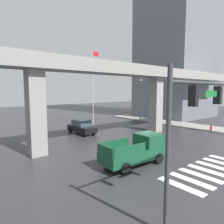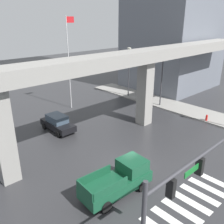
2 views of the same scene
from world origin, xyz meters
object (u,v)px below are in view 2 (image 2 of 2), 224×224
object	(u,v)px
sedan_black	(58,123)
street_lamp_mid_block	(162,73)
flagpole	(69,58)
traffic_signal_mast	(171,201)
street_lamp_far_north	(129,66)
pickup_truck	(120,179)
fire_hydrant	(207,118)

from	to	relation	value
sedan_black	street_lamp_mid_block	distance (m)	14.87
street_lamp_mid_block	flagpole	distance (m)	11.96
traffic_signal_mast	street_lamp_far_north	distance (m)	27.83
flagpole	street_lamp_mid_block	bearing A→B (deg)	-40.04
pickup_truck	fire_hydrant	bearing A→B (deg)	6.80
traffic_signal_mast	street_lamp_far_north	size ratio (longest dim) A/B	0.90
sedan_black	fire_hydrant	xyz separation A→B (m)	(13.75, -9.56, -0.42)
flagpole	street_lamp_far_north	bearing A→B (deg)	-10.63
street_lamp_far_north	fire_hydrant	xyz separation A→B (m)	(-0.40, -12.77, -4.13)
traffic_signal_mast	street_lamp_far_north	bearing A→B (deg)	46.88
pickup_truck	street_lamp_mid_block	distance (m)	18.84
fire_hydrant	flagpole	bearing A→B (deg)	120.82
sedan_black	street_lamp_far_north	xyz separation A→B (m)	(14.15, 3.21, 3.70)
traffic_signal_mast	sedan_black	bearing A→B (deg)	74.10
sedan_black	street_lamp_far_north	distance (m)	14.97
sedan_black	traffic_signal_mast	bearing A→B (deg)	-105.90
pickup_truck	sedan_black	size ratio (longest dim) A/B	1.20
sedan_black	fire_hydrant	size ratio (longest dim) A/B	5.09
traffic_signal_mast	flagpole	distance (m)	24.26
sedan_black	flagpole	distance (m)	9.10
street_lamp_mid_block	fire_hydrant	bearing A→B (deg)	-93.33
street_lamp_far_north	fire_hydrant	bearing A→B (deg)	-91.79
traffic_signal_mast	fire_hydrant	distance (m)	20.47
sedan_black	flagpole	bearing A→B (deg)	43.78
street_lamp_mid_block	sedan_black	bearing A→B (deg)	169.25
flagpole	sedan_black	bearing A→B (deg)	-136.22
fire_hydrant	flagpole	size ratio (longest dim) A/B	0.07
street_lamp_mid_block	flagpole	world-z (taller)	flagpole
traffic_signal_mast	fire_hydrant	size ratio (longest dim) A/B	7.64
sedan_black	street_lamp_far_north	size ratio (longest dim) A/B	0.60
pickup_truck	street_lamp_mid_block	size ratio (longest dim) A/B	0.72
sedan_black	street_lamp_far_north	bearing A→B (deg)	12.78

